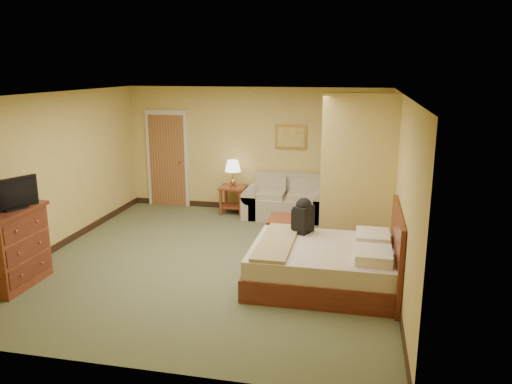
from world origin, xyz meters
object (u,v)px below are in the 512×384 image
(dresser, at_px, (13,247))
(coffee_table, at_px, (287,224))
(bed, at_px, (329,264))
(loveseat, at_px, (287,204))

(dresser, bearing_deg, coffee_table, 37.37)
(bed, bearing_deg, loveseat, 108.79)
(coffee_table, relative_size, dresser, 0.61)
(coffee_table, bearing_deg, bed, -63.73)
(loveseat, xyz_separation_m, coffee_table, (0.22, -1.41, 0.02))
(loveseat, xyz_separation_m, dresser, (-3.23, -4.05, 0.28))
(coffee_table, distance_m, bed, 1.91)
(dresser, xyz_separation_m, bed, (4.29, 0.93, -0.25))
(loveseat, bearing_deg, dresser, -128.60)
(loveseat, bearing_deg, bed, -71.21)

